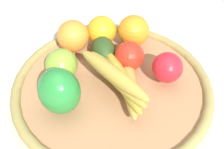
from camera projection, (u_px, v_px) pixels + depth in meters
ground_plane at (112, 93)px, 0.63m from camera, size 2.40×2.40×0.00m
basket at (112, 87)px, 0.61m from camera, size 0.43×0.43×0.04m
apple_1 at (131, 57)px, 0.61m from camera, size 0.08×0.08×0.07m
bell_pepper at (59, 91)px, 0.52m from camera, size 0.08×0.09×0.10m
apple_0 at (167, 67)px, 0.58m from camera, size 0.09×0.09×0.07m
banana_bunch at (120, 79)px, 0.56m from camera, size 0.16×0.19×0.07m
orange_2 at (102, 31)px, 0.67m from camera, size 0.07×0.07×0.07m
orange_0 at (134, 31)px, 0.67m from camera, size 0.11×0.11×0.08m
avocado at (104, 50)px, 0.64m from camera, size 0.09×0.09×0.05m
orange_1 at (73, 36)px, 0.65m from camera, size 0.10×0.10×0.08m
apple_2 at (62, 65)px, 0.59m from camera, size 0.07×0.07×0.07m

